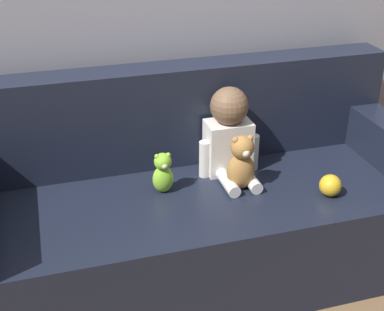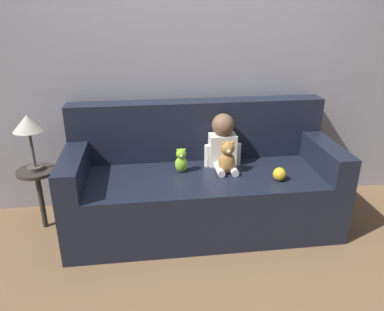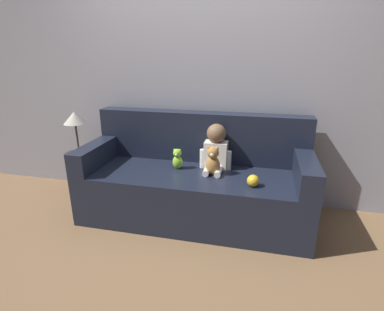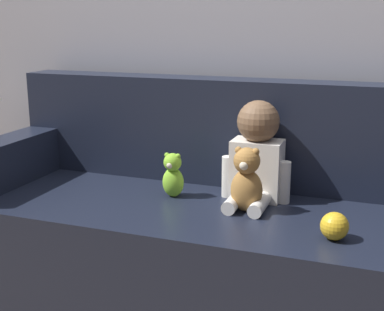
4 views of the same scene
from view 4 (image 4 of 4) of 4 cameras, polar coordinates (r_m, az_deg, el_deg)
ground_plane at (r=2.40m, az=1.54°, el=-15.58°), size 12.00×12.00×0.00m
couch at (r=2.31m, az=2.04°, el=-7.72°), size 2.04×0.81×0.94m
person_baby at (r=2.22m, az=6.90°, el=0.03°), size 0.29×0.33×0.42m
teddy_bear_brown at (r=2.09m, az=5.85°, el=-2.62°), size 0.13×0.12×0.26m
plush_toy_side at (r=2.26m, az=-2.05°, el=-2.11°), size 0.09×0.09×0.19m
toy_ball at (r=1.90m, az=14.96°, el=-7.29°), size 0.10×0.10×0.10m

